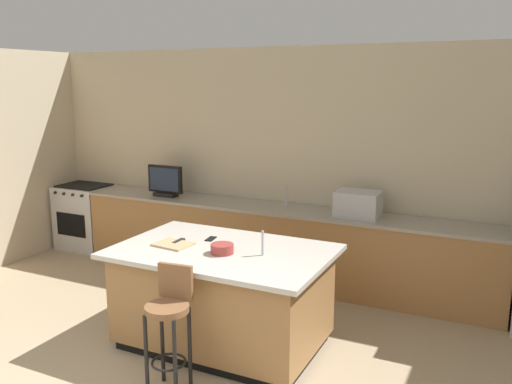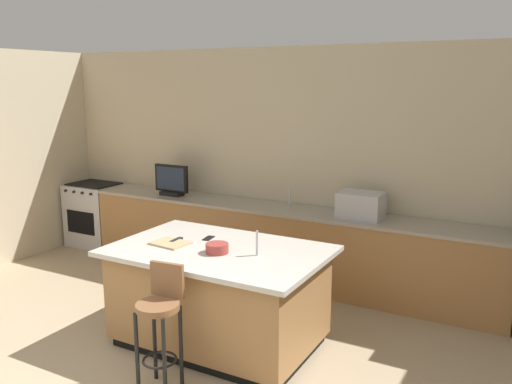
{
  "view_description": "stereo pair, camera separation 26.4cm",
  "coord_description": "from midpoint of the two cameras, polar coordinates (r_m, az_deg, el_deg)",
  "views": [
    {
      "loc": [
        2.42,
        -1.8,
        2.39
      ],
      "look_at": [
        0.08,
        3.03,
        1.28
      ],
      "focal_mm": 37.36,
      "sensor_mm": 36.0,
      "label": 1
    },
    {
      "loc": [
        2.66,
        -1.68,
        2.39
      ],
      "look_at": [
        0.08,
        3.03,
        1.28
      ],
      "focal_mm": 37.36,
      "sensor_mm": 36.0,
      "label": 2
    }
  ],
  "objects": [
    {
      "name": "counter_back",
      "position": [
        6.5,
        0.85,
        -5.56
      ],
      "size": [
        5.26,
        0.62,
        0.92
      ],
      "color": "#9E7042",
      "rests_on": "ground_plane"
    },
    {
      "name": "kitchen_island",
      "position": [
        4.97,
        -5.08,
        -11.08
      ],
      "size": [
        1.92,
        1.26,
        0.92
      ],
      "color": "black",
      "rests_on": "ground_plane"
    },
    {
      "name": "fruit_bowl",
      "position": [
        4.68,
        -5.27,
        -6.08
      ],
      "size": [
        0.2,
        0.2,
        0.08
      ],
      "primitive_type": "cylinder",
      "color": "#993833",
      "rests_on": "kitchen_island"
    },
    {
      "name": "sink_faucet_back",
      "position": [
        6.4,
        2.08,
        -0.51
      ],
      "size": [
        0.02,
        0.02,
        0.24
      ],
      "primitive_type": "cylinder",
      "color": "#B2B2B7",
      "rests_on": "counter_back"
    },
    {
      "name": "wall_back",
      "position": [
        6.6,
        2.96,
        3.1
      ],
      "size": [
        7.56,
        0.12,
        2.81
      ],
      "primitive_type": "cube",
      "color": "beige",
      "rests_on": "ground_plane"
    },
    {
      "name": "cutting_board",
      "position": [
        4.97,
        -10.34,
        -5.55
      ],
      "size": [
        0.36,
        0.29,
        0.02
      ],
      "primitive_type": "cube",
      "rotation": [
        0.0,
        0.0,
        -0.11
      ],
      "color": "tan",
      "rests_on": "kitchen_island"
    },
    {
      "name": "cell_phone",
      "position": [
        5.11,
        -6.34,
        -5.01
      ],
      "size": [
        0.09,
        0.16,
        0.01
      ],
      "primitive_type": "cube",
      "rotation": [
        0.0,
        0.0,
        0.16
      ],
      "color": "black",
      "rests_on": "kitchen_island"
    },
    {
      "name": "range_oven",
      "position": [
        8.2,
        -18.62,
        -2.5
      ],
      "size": [
        0.74,
        0.63,
        0.94
      ],
      "color": "#B7BABF",
      "rests_on": "ground_plane"
    },
    {
      "name": "microwave",
      "position": [
        6.01,
        9.65,
        -1.27
      ],
      "size": [
        0.48,
        0.36,
        0.29
      ],
      "primitive_type": "cube",
      "color": "#B7BABF",
      "rests_on": "counter_back"
    },
    {
      "name": "bar_stool_center",
      "position": [
        4.28,
        -11.05,
        -13.13
      ],
      "size": [
        0.34,
        0.35,
        1.01
      ],
      "rotation": [
        0.0,
        0.0,
        0.11
      ],
      "color": "brown",
      "rests_on": "ground_plane"
    },
    {
      "name": "tv_remote",
      "position": [
        5.05,
        -9.79,
        -5.24
      ],
      "size": [
        0.05,
        0.17,
        0.02
      ],
      "primitive_type": "cube",
      "rotation": [
        0.0,
        0.0,
        0.04
      ],
      "color": "black",
      "rests_on": "kitchen_island"
    },
    {
      "name": "tv_monitor",
      "position": [
        7.08,
        -10.75,
        1.05
      ],
      "size": [
        0.5,
        0.16,
        0.41
      ],
      "color": "black",
      "rests_on": "counter_back"
    },
    {
      "name": "sink_faucet_island",
      "position": [
        4.59,
        -0.94,
        -5.5
      ],
      "size": [
        0.02,
        0.02,
        0.22
      ],
      "primitive_type": "cylinder",
      "color": "#B2B2B7",
      "rests_on": "kitchen_island"
    }
  ]
}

